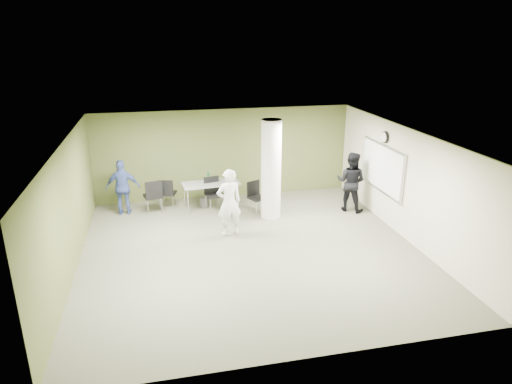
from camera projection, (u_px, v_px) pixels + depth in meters
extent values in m
plane|color=#545442|center=(251.00, 250.00, 11.07)|extent=(8.00, 8.00, 0.00)
plane|color=white|center=(250.00, 137.00, 10.14)|extent=(8.00, 8.00, 0.00)
cube|color=#515B2B|center=(225.00, 154.00, 14.29)|extent=(8.00, 2.80, 0.02)
cube|color=#515B2B|center=(69.00, 210.00, 9.79)|extent=(0.02, 8.00, 2.80)
cube|color=beige|center=(407.00, 184.00, 11.41)|extent=(0.02, 8.00, 2.80)
cylinder|color=silver|center=(271.00, 170.00, 12.65)|extent=(0.56, 0.56, 2.80)
cube|color=silver|center=(382.00, 168.00, 12.47)|extent=(0.04, 2.30, 1.30)
cube|color=white|center=(381.00, 168.00, 12.47)|extent=(0.02, 2.20, 1.20)
cylinder|color=black|center=(385.00, 137.00, 12.19)|extent=(0.05, 0.32, 0.32)
cylinder|color=white|center=(384.00, 137.00, 12.18)|extent=(0.02, 0.26, 0.26)
cube|color=gray|center=(211.00, 183.00, 13.50)|extent=(1.74, 0.91, 0.04)
cylinder|color=silver|center=(188.00, 202.00, 13.14)|extent=(0.04, 0.04, 0.75)
cylinder|color=silver|center=(238.00, 196.00, 13.59)|extent=(0.04, 0.04, 0.75)
cylinder|color=silver|center=(185.00, 196.00, 13.66)|extent=(0.04, 0.04, 0.75)
cylinder|color=silver|center=(233.00, 190.00, 14.12)|extent=(0.04, 0.04, 0.75)
cylinder|color=#194C2F|center=(208.00, 176.00, 13.67)|extent=(0.07, 0.07, 0.25)
cylinder|color=#B2B2B7|center=(228.00, 176.00, 13.81)|extent=(0.06, 0.06, 0.18)
cylinder|color=#4C4C4C|center=(204.00, 202.00, 13.79)|extent=(0.26, 0.26, 0.30)
cube|color=black|center=(153.00, 196.00, 13.29)|extent=(0.59, 0.59, 0.05)
cube|color=black|center=(154.00, 190.00, 13.00)|extent=(0.48, 0.14, 0.49)
cylinder|color=silver|center=(159.00, 201.00, 13.63)|extent=(0.02, 0.02, 0.47)
cylinder|color=silver|center=(145.00, 203.00, 13.47)|extent=(0.02, 0.02, 0.47)
cylinder|color=silver|center=(162.00, 206.00, 13.27)|extent=(0.02, 0.02, 0.47)
cylinder|color=silver|center=(148.00, 208.00, 13.11)|extent=(0.02, 0.02, 0.47)
cube|color=black|center=(168.00, 193.00, 13.65)|extent=(0.56, 0.56, 0.05)
cube|color=black|center=(166.00, 188.00, 13.38)|extent=(0.43, 0.16, 0.45)
cylinder|color=silver|center=(176.00, 198.00, 13.90)|extent=(0.02, 0.02, 0.43)
cylinder|color=silver|center=(164.00, 198.00, 13.92)|extent=(0.02, 0.02, 0.43)
cylinder|color=silver|center=(173.00, 203.00, 13.54)|extent=(0.02, 0.02, 0.43)
cylinder|color=silver|center=(161.00, 203.00, 13.57)|extent=(0.02, 0.02, 0.43)
cube|color=black|center=(214.00, 195.00, 13.43)|extent=(0.58, 0.58, 0.05)
cube|color=black|center=(211.00, 184.00, 13.53)|extent=(0.46, 0.14, 0.47)
cylinder|color=silver|center=(210.00, 206.00, 13.26)|extent=(0.02, 0.02, 0.45)
cylinder|color=silver|center=(223.00, 204.00, 13.42)|extent=(0.02, 0.02, 0.45)
cylinder|color=silver|center=(206.00, 202.00, 13.60)|extent=(0.02, 0.02, 0.45)
cylinder|color=silver|center=(218.00, 200.00, 13.76)|extent=(0.02, 0.02, 0.45)
cube|color=black|center=(258.00, 198.00, 13.27)|extent=(0.60, 0.60, 0.05)
cube|color=black|center=(253.00, 188.00, 13.34)|extent=(0.41, 0.22, 0.44)
cylinder|color=silver|center=(256.00, 209.00, 13.10)|extent=(0.02, 0.02, 0.42)
cylinder|color=silver|center=(266.00, 206.00, 13.31)|extent=(0.02, 0.02, 0.42)
cylinder|color=silver|center=(249.00, 205.00, 13.38)|extent=(0.02, 0.02, 0.42)
cylinder|color=silver|center=(259.00, 202.00, 13.59)|extent=(0.02, 0.02, 0.42)
imported|color=silver|center=(229.00, 203.00, 11.65)|extent=(0.72, 0.54, 1.78)
imported|color=black|center=(351.00, 182.00, 13.28)|extent=(1.09, 1.06, 1.77)
imported|color=#3A4C90|center=(123.00, 187.00, 13.03)|extent=(0.97, 0.44, 1.62)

